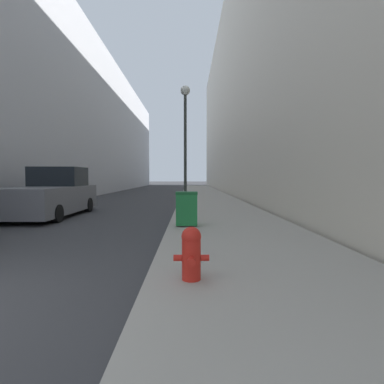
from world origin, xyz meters
The scene contains 7 objects.
sidewalk_right centered at (5.18, 18.00, 0.08)m, with size 3.91×60.00×0.15m.
building_left_glass centered at (-9.99, 26.00, 6.92)m, with size 12.00×60.00×13.84m.
building_right_stone centered at (13.24, 26.00, 9.47)m, with size 12.00×60.00×18.94m.
fire_hydrant centered at (3.89, 1.35, 0.55)m, with size 0.51×0.39×0.76m.
trash_bin centered at (3.79, 6.08, 0.68)m, with size 0.64×0.60×1.02m.
lamppost centered at (3.69, 10.63, 3.70)m, with size 0.43×0.43×5.51m.
pickup_truck centered at (-1.84, 9.53, 0.86)m, with size 2.27×5.30×2.04m.
Camera 1 is at (3.87, -2.84, 1.62)m, focal length 28.00 mm.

